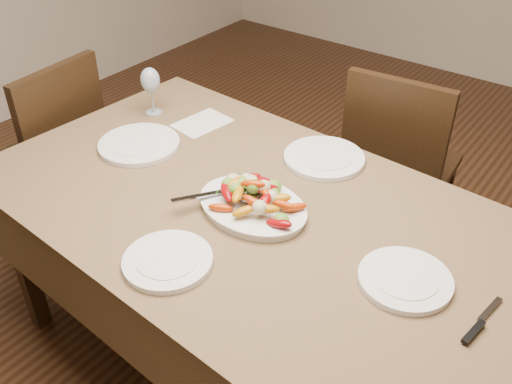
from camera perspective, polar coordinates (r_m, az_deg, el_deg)
The scene contains 14 objects.
floor at distance 2.41m, azimuth 1.50°, elevation -13.81°, with size 6.00×6.00×0.00m, color #382011.
dining_table at distance 2.02m, azimuth 0.00°, elevation -10.24°, with size 1.84×1.04×0.76m, color brown.
chair_far at distance 2.58m, azimuth 14.35°, elevation 2.63°, with size 0.42×0.42×0.95m, color black, non-canonical shape.
chair_left at distance 2.72m, azimuth -20.44°, elevation 3.14°, with size 0.42×0.42×0.95m, color black, non-canonical shape.
serving_platter at distance 1.75m, azimuth -0.34°, elevation -1.62°, with size 0.35×0.26×0.02m, color white.
roasted_vegetables at distance 1.72m, azimuth -0.35°, elevation -0.10°, with size 0.29×0.20×0.09m, color maroon, non-canonical shape.
serving_spoon at distance 1.75m, azimuth -2.76°, elevation -0.37°, with size 0.28×0.06×0.03m, color #9EA0A8, non-canonical shape.
plate_left at distance 2.12m, azimuth -11.61°, elevation 4.68°, with size 0.29×0.29×0.02m, color white.
plate_right at distance 1.57m, azimuth 14.68°, elevation -8.49°, with size 0.25×0.25×0.02m, color white.
plate_far at distance 2.01m, azimuth 6.82°, elevation 3.38°, with size 0.28×0.28×0.02m, color white.
plate_near at distance 1.59m, azimuth -8.82°, elevation -6.84°, with size 0.25×0.25×0.02m, color white.
wine_glass at distance 2.31m, azimuth -10.43°, elevation 10.02°, with size 0.08×0.08×0.20m, color #8C99A5, non-canonical shape.
menu_card at distance 2.25m, azimuth -5.41°, elevation 6.89°, with size 0.15×0.21×0.00m, color silver.
table_knife at distance 1.52m, azimuth 21.55°, elevation -12.05°, with size 0.02×0.20×0.01m, color #9EA0A8, non-canonical shape.
Camera 1 is at (0.90, -1.30, 1.82)m, focal length 40.00 mm.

